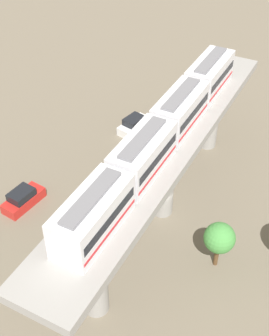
# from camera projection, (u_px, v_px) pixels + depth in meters

# --- Properties ---
(ground_plane) EXTENTS (120.00, 120.00, 0.00)m
(ground_plane) POSITION_uv_depth(u_px,v_px,m) (162.00, 211.00, 42.59)
(ground_plane) COLOR #706654
(viaduct) EXTENTS (5.20, 35.80, 7.90)m
(viaduct) POSITION_uv_depth(u_px,v_px,m) (165.00, 159.00, 38.67)
(viaduct) COLOR #999691
(viaduct) RESTS_ON ground
(train) EXTENTS (2.64, 27.45, 3.24)m
(train) POSITION_uv_depth(u_px,v_px,m) (163.00, 132.00, 36.07)
(train) COLOR silver
(train) RESTS_ON viaduct
(parked_car_white) EXTENTS (2.63, 4.48, 1.76)m
(parked_car_white) POSITION_uv_depth(u_px,v_px,m) (134.00, 125.00, 52.21)
(parked_car_white) COLOR white
(parked_car_white) RESTS_ON ground
(parked_car_red) EXTENTS (2.26, 4.37, 1.76)m
(parked_car_red) POSITION_uv_depth(u_px,v_px,m) (23.00, 199.00, 42.73)
(parked_car_red) COLOR red
(parked_car_red) RESTS_ON ground
(tree_near_viaduct) EXTENTS (2.53, 2.53, 4.43)m
(tree_near_viaduct) POSITION_uv_depth(u_px,v_px,m) (219.00, 238.00, 35.81)
(tree_near_viaduct) COLOR brown
(tree_near_viaduct) RESTS_ON ground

